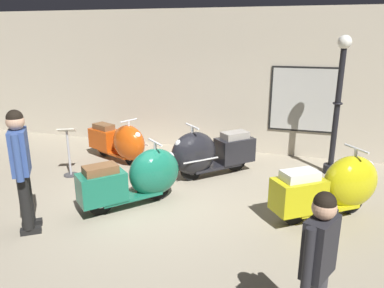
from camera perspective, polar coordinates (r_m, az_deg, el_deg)
The scene contains 10 objects.
ground_plane at distance 6.25m, azimuth -5.07°, elevation -9.40°, with size 60.00×60.00×0.00m, color gray.
showroom_back_wall at distance 8.92m, azimuth 3.00°, elevation 9.63°, with size 18.00×0.24×3.29m.
scooter_0 at distance 8.24m, azimuth -10.90°, elevation 0.30°, with size 1.68×1.08×1.00m.
scooter_1 at distance 6.14m, azimuth -8.16°, elevation -5.11°, with size 1.50×1.61×1.05m.
scooter_2 at distance 7.23m, azimuth 2.29°, elevation -1.38°, with size 1.61×1.63×1.09m.
scooter_3 at distance 6.08m, azimuth 21.18°, elevation -6.15°, with size 1.73×1.47×1.09m.
lamppost at distance 7.72m, azimuth 21.52°, elevation 5.57°, with size 0.28×0.28×2.72m.
visitor_0 at distance 3.47m, azimuth 18.88°, elevation -16.75°, with size 0.35×0.47×1.52m.
visitor_1 at distance 5.61m, azimuth -24.87°, elevation -2.70°, with size 0.44×0.51×1.78m.
info_stanchion at distance 7.70m, azimuth -18.42°, elevation -1.77°, with size 0.38×0.34×1.00m.
Camera 1 is at (2.15, -5.18, 2.75)m, focal length 34.57 mm.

